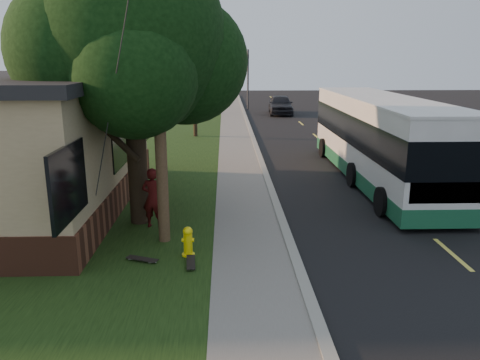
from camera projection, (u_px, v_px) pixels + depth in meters
name	position (u px, v px, depth m)	size (l,w,h in m)	color
ground	(293.00, 256.00, 11.59)	(120.00, 120.00, 0.00)	black
road	(349.00, 165.00, 21.37)	(8.00, 80.00, 0.01)	black
curb	(262.00, 165.00, 21.24)	(0.25, 80.00, 0.12)	gray
sidewalk	(240.00, 165.00, 21.21)	(2.00, 80.00, 0.08)	slate
grass_verge	(163.00, 166.00, 21.10)	(5.00, 80.00, 0.07)	black
fire_hydrant	(188.00, 241.00, 11.40)	(0.32, 0.32, 0.74)	yellow
utility_pole	(157.00, 64.00, 11.27)	(2.86, 3.21, 9.07)	#473321
leafy_tree	(133.00, 43.00, 12.70)	(6.30, 6.00, 7.80)	black
bare_tree_near	(195.00, 102.00, 28.33)	(1.38, 1.21, 4.31)	black
bare_tree_far	(209.00, 91.00, 39.98)	(1.38, 1.21, 4.03)	black
traffic_signal	(248.00, 75.00, 43.66)	(0.18, 0.22, 5.50)	#2D2D30
transit_bus	(380.00, 137.00, 18.40)	(2.80, 12.16, 3.29)	silver
skateboarder	(153.00, 198.00, 13.19)	(0.63, 0.42, 1.74)	#480E0E
skateboard_main	(191.00, 262.00, 10.95)	(0.26, 0.82, 0.08)	black
skateboard_spare	(142.00, 259.00, 11.13)	(0.81, 0.48, 0.07)	black
dumpster	(36.00, 172.00, 17.20)	(1.84, 1.67, 1.33)	black
distant_car	(281.00, 104.00, 40.33)	(1.97, 4.91, 1.67)	black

